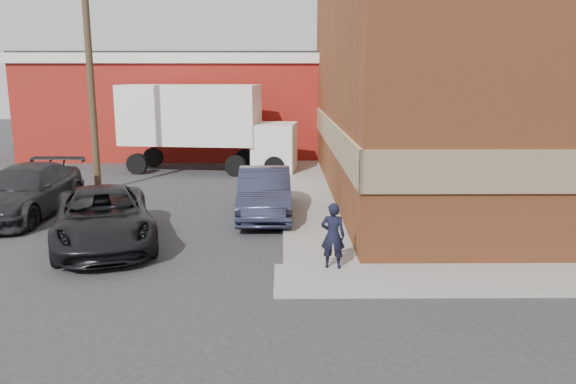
% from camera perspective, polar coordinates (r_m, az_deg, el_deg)
% --- Properties ---
extents(ground, '(90.00, 90.00, 0.00)m').
position_cam_1_polar(ground, '(13.25, 0.82, -7.80)').
color(ground, '#28282B').
rests_on(ground, ground).
extents(brick_building, '(14.25, 18.25, 9.36)m').
position_cam_1_polar(brick_building, '(23.20, 22.23, 11.56)').
color(brick_building, '#984B27').
rests_on(brick_building, ground).
extents(sidewalk_west, '(1.80, 18.00, 0.12)m').
position_cam_1_polar(sidewalk_west, '(21.94, 1.84, 0.29)').
color(sidewalk_west, gray).
rests_on(sidewalk_west, ground).
extents(warehouse, '(16.30, 8.30, 5.60)m').
position_cam_1_polar(warehouse, '(33.01, -10.60, 8.81)').
color(warehouse, maroon).
rests_on(warehouse, ground).
extents(utility_pole, '(2.00, 0.26, 9.00)m').
position_cam_1_polar(utility_pole, '(22.65, -19.50, 11.93)').
color(utility_pole, '#463623').
rests_on(utility_pole, ground).
extents(man, '(0.60, 0.44, 1.52)m').
position_cam_1_polar(man, '(12.79, 4.58, -4.43)').
color(man, black).
rests_on(man, sidewalk_south).
extents(sedan, '(1.73, 4.68, 1.53)m').
position_cam_1_polar(sedan, '(17.80, -2.41, -0.12)').
color(sedan, '#2C3049').
rests_on(sedan, ground).
extents(suv_a, '(4.04, 5.86, 1.49)m').
position_cam_1_polar(suv_a, '(15.67, -18.29, -2.46)').
color(suv_a, black).
rests_on(suv_a, ground).
extents(suv_b, '(2.42, 5.57, 1.59)m').
position_cam_1_polar(suv_b, '(19.76, -25.14, 0.05)').
color(suv_b, '#242426').
rests_on(suv_b, ground).
extents(box_truck, '(8.33, 3.41, 3.99)m').
position_cam_1_polar(box_truck, '(26.24, -8.19, 7.04)').
color(box_truck, white).
rests_on(box_truck, ground).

